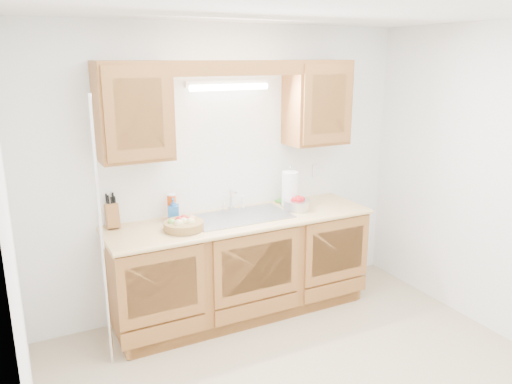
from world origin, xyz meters
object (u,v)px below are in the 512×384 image
fruit_basket (184,224)px  knife_block (112,215)px  paper_towel (290,189)px  apple_bowl (297,204)px

fruit_basket → knife_block: bearing=147.6°
knife_block → paper_towel: bearing=-3.8°
fruit_basket → apple_bowl: bearing=2.6°
fruit_basket → paper_towel: (1.08, 0.18, 0.12)m
fruit_basket → paper_towel: size_ratio=0.88×
knife_block → paper_towel: (1.57, -0.13, 0.06)m
knife_block → apple_bowl: knife_block is taller
paper_towel → apple_bowl: bearing=-89.3°
apple_bowl → knife_block: bearing=170.6°
fruit_basket → apple_bowl: (1.08, 0.05, 0.01)m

